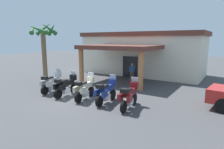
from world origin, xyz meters
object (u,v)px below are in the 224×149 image
Objects in this scene: motorcycle_blue at (106,92)px; motorcycle_cream at (85,89)px; motel_building at (142,53)px; motorcycle_silver at (52,83)px; motorcycle_black at (66,86)px; palm_tree_roadside at (44,41)px; motorcycle_maroon at (129,96)px; pedestrian at (132,71)px.

motorcycle_cream is at bearing 90.29° from motorcycle_blue.
motel_building is 10.95m from motorcycle_silver.
motorcycle_black is 1.00× the size of motorcycle_cream.
palm_tree_roadside is (-5.73, 1.97, 2.97)m from motorcycle_cream.
palm_tree_roadside is (-7.29, 1.92, 2.97)m from motorcycle_blue.
motorcycle_black is (1.56, -0.21, 0.00)m from motorcycle_silver.
motel_building reaches higher than motorcycle_maroon.
palm_tree_roadside is (-5.31, -8.71, 1.36)m from motel_building.
motel_building is 8.16× the size of pedestrian.
motorcycle_silver is at bearing 84.15° from motorcycle_maroon.
motorcycle_black is 6.97m from pedestrian.
motorcycle_silver is at bearing 80.79° from motorcycle_black.
motel_building reaches higher than motorcycle_black.
motorcycle_blue and motorcycle_maroon have the same top height.
pedestrian is at bearing 19.71° from motorcycle_maroon.
motorcycle_silver is 1.00× the size of motorcycle_maroon.
motorcycle_maroon is at bearing -95.95° from motorcycle_blue.
palm_tree_roadside is at bearing 64.15° from motorcycle_cream.
pedestrian is (1.79, 6.73, 0.23)m from motorcycle_black.
motel_building reaches higher than motorcycle_cream.
motorcycle_silver and motorcycle_cream have the same top height.
palm_tree_roadside reaches higher than motel_building.
motel_building is 5.97× the size of motorcycle_silver.
motorcycle_maroon is (1.56, -0.13, 0.00)m from motorcycle_blue.
motorcycle_blue is 1.37× the size of pedestrian.
motorcycle_blue is (1.98, -10.63, -1.60)m from motel_building.
motorcycle_black is at bearing 85.95° from motorcycle_maroon.
motorcycle_silver is at bearing 112.33° from pedestrian.
motorcycle_black is 5.49m from palm_tree_roadside.
motorcycle_cream is 1.00× the size of motorcycle_blue.
palm_tree_roadside is at bearing 74.01° from motorcycle_blue.
motorcycle_black is 0.42× the size of palm_tree_roadside.
motel_building is 5.95× the size of motorcycle_maroon.
motorcycle_silver is 4.68m from motorcycle_blue.
motorcycle_blue is at bearing -89.99° from motorcycle_black.
pedestrian reaches higher than motorcycle_cream.
motorcycle_black is at bearing -93.71° from motel_building.
motorcycle_maroon is at bearing -69.41° from motel_building.
motorcycle_blue is at bearing -77.07° from motel_building.
pedestrian is (0.23, 6.69, 0.23)m from motorcycle_cream.
motorcycle_blue is at bearing -14.78° from palm_tree_roadside.
motorcycle_silver is (-2.70, -10.49, -1.60)m from motel_building.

